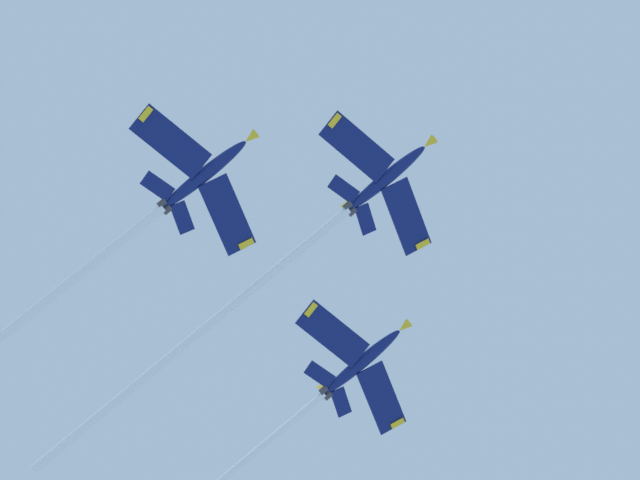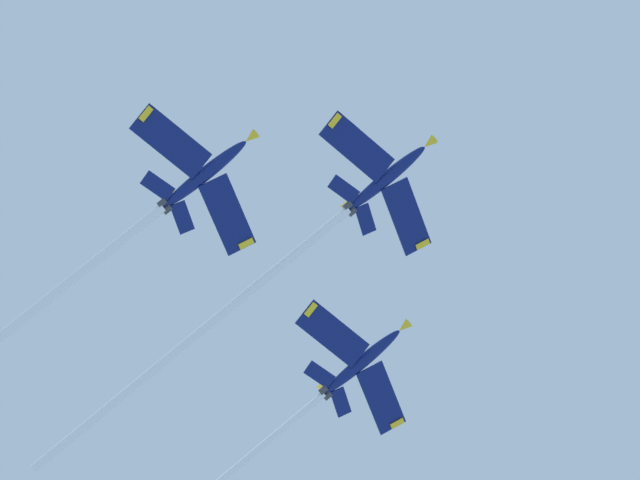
{
  "view_description": "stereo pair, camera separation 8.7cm",
  "coord_description": "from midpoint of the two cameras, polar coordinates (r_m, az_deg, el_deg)",
  "views": [
    {
      "loc": [
        -45.63,
        -20.13,
        1.73
      ],
      "look_at": [
        2.9,
        4.25,
        134.21
      ],
      "focal_mm": 68.67,
      "sensor_mm": 36.0,
      "label": 1
    },
    {
      "loc": [
        -45.67,
        -20.05,
        1.73
      ],
      "look_at": [
        2.9,
        4.25,
        134.21
      ],
      "focal_mm": 68.67,
      "sensor_mm": 36.0,
      "label": 2
    }
  ],
  "objects": [
    {
      "name": "jet_lead",
      "position": [
        142.24,
        -1.26,
        -0.7
      ],
      "size": [
        19.96,
        55.51,
        23.59
      ],
      "color": "navy"
    },
    {
      "name": "jet_left_wing",
      "position": [
        147.93,
        -0.36,
        -7.61
      ],
      "size": [
        19.98,
        46.26,
        19.13
      ],
      "color": "navy"
    },
    {
      "name": "jet_right_wing",
      "position": [
        137.64,
        -9.06,
        0.13
      ],
      "size": [
        19.96,
        46.16,
        19.15
      ],
      "color": "navy"
    }
  ]
}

